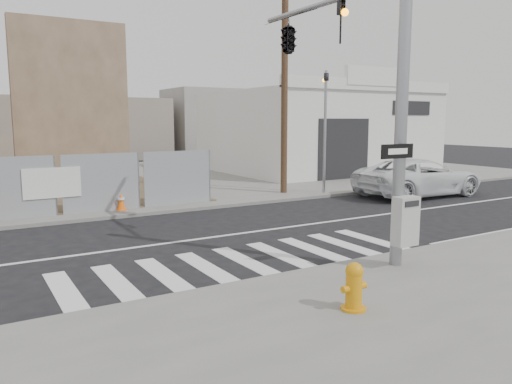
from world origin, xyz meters
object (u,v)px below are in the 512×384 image
signal_pole (321,59)px  traffic_cone_d (121,202)px  suv (419,177)px  fire_hydrant (354,286)px  auto_shop (316,131)px

signal_pole → traffic_cone_d: size_ratio=11.26×
suv → fire_hydrant: bearing=129.2°
signal_pole → suv: signal_pole is taller
traffic_cone_d → fire_hydrant: bearing=-86.4°
signal_pole → traffic_cone_d: 8.82m
signal_pole → auto_shop: bearing=52.5°
traffic_cone_d → auto_shop: bearing=28.7°
fire_hydrant → traffic_cone_d: size_ratio=1.31×
auto_shop → suv: auto_shop is taller
suv → traffic_cone_d: 12.43m
traffic_cone_d → suv: bearing=-11.8°
auto_shop → fire_hydrant: auto_shop is taller
suv → auto_shop: bearing=-11.8°
auto_shop → suv: (-2.62, -10.62, -1.72)m
fire_hydrant → signal_pole: bearing=57.1°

